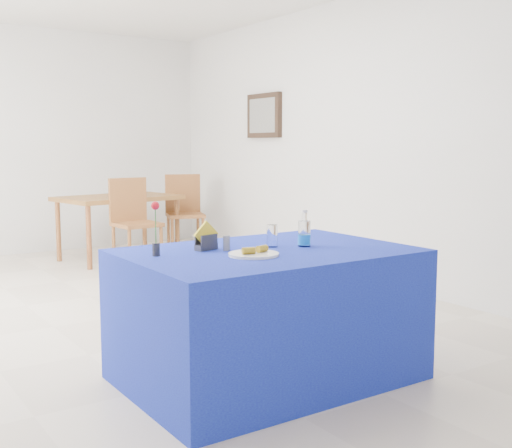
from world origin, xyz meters
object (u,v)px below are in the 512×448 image
Objects in this scene: oak_table at (118,202)px; chair_bg_left at (133,216)px; blue_table at (267,314)px; chair_bg_right at (184,208)px; water_bottle at (304,234)px; plate at (254,254)px.

oak_table is 1.48× the size of chair_bg_left.
chair_bg_right reaches higher than blue_table.
water_bottle is at bearing -101.52° from chair_bg_left.
blue_table is at bearing 34.64° from plate.
chair_bg_left reaches higher than blue_table.
water_bottle is 0.22× the size of chair_bg_right.
plate is 0.44m from blue_table.
water_bottle is 0.22× the size of chair_bg_left.
water_bottle is at bearing -97.37° from oak_table.
chair_bg_left is 1.01× the size of chair_bg_right.
chair_bg_left reaches higher than plate.
water_bottle is at bearing 13.87° from plate.
oak_table is at bearing 79.27° from blue_table.
blue_table is at bearing 176.19° from water_bottle.
plate is at bearing -145.36° from blue_table.
chair_bg_left reaches higher than oak_table.
plate is at bearing -102.68° from oak_table.
plate is at bearing -93.80° from chair_bg_right.
oak_table is at bearing 78.33° from chair_bg_left.
oak_table is (0.55, 4.26, -0.15)m from water_bottle.
blue_table is 1.61× the size of chair_bg_left.
water_bottle is 4.30m from oak_table.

